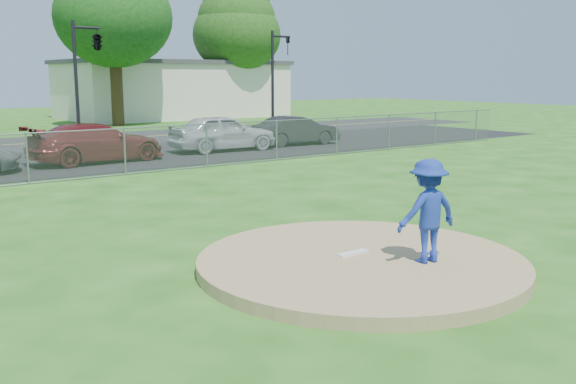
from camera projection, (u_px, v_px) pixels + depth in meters
name	position (u px, v px, depth m)	size (l,w,h in m)	color
ground	(121.00, 187.00, 18.45)	(120.00, 120.00, 0.00)	#1D5412
pitchers_mound	(361.00, 263.00, 10.58)	(5.40, 5.40, 0.20)	#997F54
pitching_rubber	(353.00, 253.00, 10.71)	(0.60, 0.15, 0.04)	white
chain_link_fence	(94.00, 154.00, 19.89)	(40.00, 0.06, 1.50)	gray
parking_lot	(51.00, 163.00, 23.56)	(50.00, 8.00, 0.01)	black
street	(0.00, 145.00, 29.45)	(60.00, 7.00, 0.01)	#242427
commercial_building	(173.00, 89.00, 49.54)	(16.40, 9.40, 4.30)	beige
tree_right	(113.00, 2.00, 39.70)	(7.28, 7.28, 11.63)	#372514
tree_far_right	(237.00, 24.00, 48.68)	(6.72, 6.72, 10.74)	#362613
traffic_signal_center	(95.00, 43.00, 29.41)	(1.42, 2.48, 5.60)	black
traffic_signal_right	(276.00, 72.00, 35.71)	(1.28, 0.20, 5.60)	black
pitcher	(428.00, 211.00, 10.16)	(1.07, 0.62, 1.66)	navy
parked_car_darkred	(97.00, 143.00, 23.51)	(2.02, 4.97, 1.44)	maroon
parked_car_pearl	(223.00, 132.00, 27.12)	(1.83, 4.55, 1.55)	silver
parked_car_charcoal	(297.00, 130.00, 29.54)	(1.40, 4.00, 1.32)	#232326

